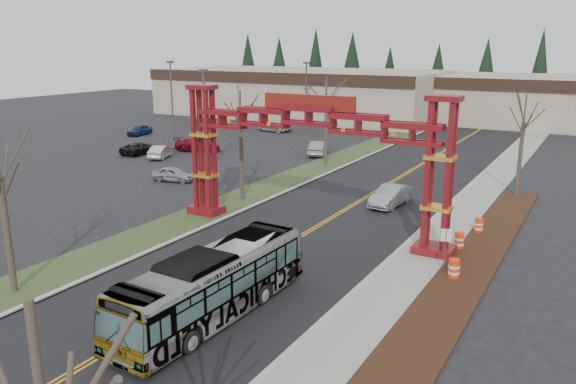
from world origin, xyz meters
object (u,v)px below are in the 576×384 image
Objects in this scene: parked_car_near_c at (140,148)px; barrel_south at (454,269)px; gateway_arch at (308,138)px; bare_tree_right_far at (524,123)px; bare_tree_median_far at (327,101)px; barrel_mid at (459,241)px; parked_car_near_b at (161,152)px; parked_car_mid_b at (140,130)px; parked_car_far_a at (319,148)px; transit_bus at (214,284)px; parked_car_near_a at (173,174)px; light_pole_near at (205,113)px; barrel_north at (479,226)px; retail_building_east at (568,101)px; silver_sedan at (391,196)px; light_pole_mid at (172,94)px; bare_tree_median_mid at (241,120)px; parked_car_far_b at (273,126)px; light_pole_far at (306,92)px; retail_building_west at (301,92)px; street_sign at (446,242)px; parked_car_mid_a at (198,145)px; bare_tree_median_near at (0,184)px.

parked_car_near_c is 41.65m from barrel_south.
gateway_arch is 2.31× the size of bare_tree_right_far.
bare_tree_median_far is 8.30× the size of barrel_mid.
parked_car_near_b is 0.48× the size of bare_tree_median_far.
parked_car_mid_b is 26.64m from parked_car_far_a.
bare_tree_right_far reaches higher than transit_bus.
light_pole_near is (-0.02, 4.69, 4.77)m from parked_car_near_a.
light_pole_near is at bearing 167.24° from barrel_north.
retail_building_east is 61.02m from parked_car_mid_b.
silver_sedan is 27.50m from parked_car_near_b.
parked_car_near_a is 3.61× the size of barrel_mid.
barrel_mid is (-1.01, -14.29, -5.24)m from bare_tree_right_far.
bare_tree_right_far is 12.00m from barrel_north.
gateway_arch reaches higher than bare_tree_median_far.
retail_building_east reaches higher than barrel_mid.
parked_car_far_a is at bearing -3.31° from light_pole_mid.
bare_tree_median_mid is 18.26m from barrel_north.
bare_tree_right_far reaches higher than parked_car_near_c.
barrel_south is at bearing -32.91° from light_pole_mid.
parked_car_near_b is 0.76× the size of parked_car_far_b.
light_pole_near is at bearing -13.26° from parked_car_near_a.
bare_tree_right_far is at bearing 162.81° from parked_car_near_b.
retail_building_east is at bearing 80.83° from gateway_arch.
light_pole_far is (-3.50, 30.83, 4.75)m from parked_car_near_a.
light_pole_far reaches higher than bare_tree_median_far.
retail_building_west is 62.77m from barrel_north.
barrel_mid is (29.02, -35.52, -4.86)m from light_pole_far.
parked_car_near_a is 0.40× the size of light_pole_near.
bare_tree_right_far reaches higher than street_sign.
silver_sedan is at bearing 134.20° from barrel_mid.
barrel_south is 7.96m from barrel_north.
transit_bus reaches higher than barrel_south.
transit_bus is 1.16× the size of light_pole_near.
parked_car_far_b is 5.06× the size of barrel_south.
barrel_south is (34.37, -16.45, -0.14)m from parked_car_near_b.
light_pole_far reaches higher than parked_car_near_c.
street_sign is at bearing -91.47° from barrel_north.
barrel_mid is (8.99, 1.65, -5.47)m from gateway_arch.
parked_car_mid_a is 17.16m from parked_car_far_b.
silver_sedan is at bearing 122.23° from street_sign.
retail_building_east reaches higher than barrel_south.
parked_car_far_a is (26.63, -0.68, 0.10)m from parked_car_mid_b.
parked_car_near_c is 0.60× the size of bare_tree_right_far.
transit_bus is 1.45× the size of bare_tree_median_near.
bare_tree_median_near is 7.25× the size of barrel_mid.
parked_car_mid_a is 36.78m from barrel_mid.
parked_car_far_b is at bearing 120.61° from transit_bus.
bare_tree_right_far is 3.25× the size of street_sign.
bare_tree_median_far reaches higher than silver_sedan.
light_pole_far is at bearing 115.78° from transit_bus.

